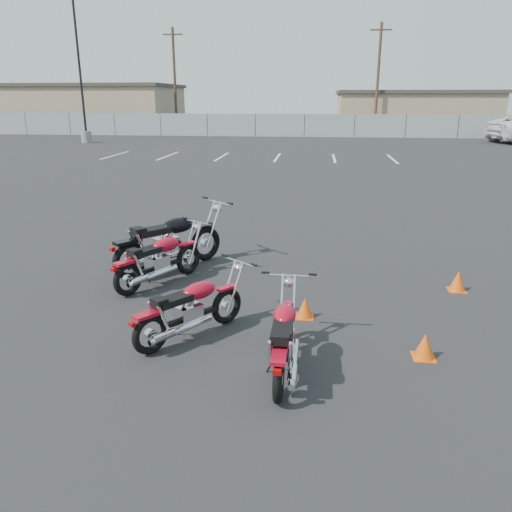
# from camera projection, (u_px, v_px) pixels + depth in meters

# --- Properties ---
(ground) EXTENTS (120.00, 120.00, 0.00)m
(ground) POSITION_uv_depth(u_px,v_px,m) (238.00, 309.00, 7.49)
(ground) COLOR black
(ground) RESTS_ON ground
(motorcycle_front_red) EXTENTS (1.34, 1.83, 0.95)m
(motorcycle_front_red) POSITION_uv_depth(u_px,v_px,m) (159.00, 260.00, 8.35)
(motorcycle_front_red) COLOR black
(motorcycle_front_red) RESTS_ON ground
(motorcycle_second_black) EXTENTS (1.89, 2.07, 1.16)m
(motorcycle_second_black) POSITION_uv_depth(u_px,v_px,m) (169.00, 242.00, 9.05)
(motorcycle_second_black) COLOR black
(motorcycle_second_black) RESTS_ON ground
(motorcycle_third_red) EXTENTS (1.41, 1.63, 0.89)m
(motorcycle_third_red) POSITION_uv_depth(u_px,v_px,m) (191.00, 309.00, 6.47)
(motorcycle_third_red) COLOR black
(motorcycle_third_red) RESTS_ON ground
(motorcycle_rear_red) EXTENTS (0.71, 1.83, 0.90)m
(motorcycle_rear_red) POSITION_uv_depth(u_px,v_px,m) (284.00, 338.00, 5.68)
(motorcycle_rear_red) COLOR black
(motorcycle_rear_red) RESTS_ON ground
(training_cone_near) EXTENTS (0.28, 0.28, 0.34)m
(training_cone_near) POSITION_uv_depth(u_px,v_px,m) (458.00, 281.00, 8.14)
(training_cone_near) COLOR #EA510C
(training_cone_near) RESTS_ON ground
(training_cone_far) EXTENTS (0.27, 0.27, 0.32)m
(training_cone_far) POSITION_uv_depth(u_px,v_px,m) (425.00, 346.00, 6.03)
(training_cone_far) COLOR #EA510C
(training_cone_far) RESTS_ON ground
(training_cone_extra) EXTENTS (0.25, 0.25, 0.30)m
(training_cone_extra) POSITION_uv_depth(u_px,v_px,m) (305.00, 308.00, 7.15)
(training_cone_extra) COLOR #EA510C
(training_cone_extra) RESTS_ON ground
(light_pole_west) EXTENTS (0.80, 0.70, 9.65)m
(light_pole_west) POSITION_uv_depth(u_px,v_px,m) (83.00, 106.00, 34.56)
(light_pole_west) COLOR gray
(light_pole_west) RESTS_ON ground
(chainlink_fence) EXTENTS (80.06, 0.06, 1.80)m
(chainlink_fence) POSITION_uv_depth(u_px,v_px,m) (304.00, 125.00, 40.33)
(chainlink_fence) COLOR gray
(chainlink_fence) RESTS_ON ground
(tan_building_west) EXTENTS (18.40, 10.40, 4.30)m
(tan_building_west) POSITION_uv_depth(u_px,v_px,m) (83.00, 107.00, 49.09)
(tan_building_west) COLOR #998363
(tan_building_west) RESTS_ON ground
(tan_building_east) EXTENTS (14.40, 9.40, 3.70)m
(tan_building_east) POSITION_uv_depth(u_px,v_px,m) (413.00, 111.00, 47.42)
(tan_building_east) COLOR #998363
(tan_building_east) RESTS_ON ground
(utility_pole_b) EXTENTS (1.80, 0.24, 9.00)m
(utility_pole_b) POSITION_uv_depth(u_px,v_px,m) (175.00, 79.00, 45.29)
(utility_pole_b) COLOR #40291D
(utility_pole_b) RESTS_ON ground
(utility_pole_c) EXTENTS (1.80, 0.24, 9.00)m
(utility_pole_c) POSITION_uv_depth(u_px,v_px,m) (378.00, 77.00, 42.29)
(utility_pole_c) COLOR #40291D
(utility_pole_c) RESTS_ON ground
(parking_line_stripes) EXTENTS (15.12, 4.00, 0.01)m
(parking_line_stripes) POSITION_uv_depth(u_px,v_px,m) (249.00, 157.00, 26.70)
(parking_line_stripes) COLOR silver
(parking_line_stripes) RESTS_ON ground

